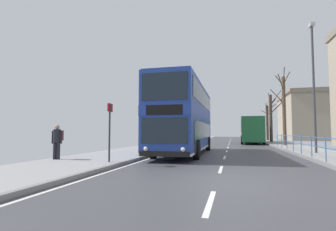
% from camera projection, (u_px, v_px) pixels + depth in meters
% --- Properties ---
extents(ground, '(15.80, 140.00, 0.20)m').
position_uv_depth(ground, '(192.00, 180.00, 7.58)').
color(ground, '#414146').
extents(double_decker_bus_main, '(2.76, 11.14, 4.50)m').
position_uv_depth(double_decker_bus_main, '(185.00, 118.00, 17.04)').
color(double_decker_bus_main, navy).
rests_on(double_decker_bus_main, ground).
extents(background_bus_far_lane, '(2.84, 9.86, 3.19)m').
position_uv_depth(background_bus_far_lane, '(251.00, 130.00, 32.38)').
color(background_bus_far_lane, '#19512D').
rests_on(background_bus_far_lane, ground).
extents(pedestrian_railing_far_kerb, '(0.05, 21.11, 1.09)m').
position_uv_depth(pedestrian_railing_far_kerb, '(311.00, 143.00, 13.33)').
color(pedestrian_railing_far_kerb, '#386BA8').
rests_on(pedestrian_railing_far_kerb, ground).
extents(pedestrian_with_backpack, '(0.55, 0.55, 1.66)m').
position_uv_depth(pedestrian_with_backpack, '(57.00, 139.00, 12.33)').
color(pedestrian_with_backpack, black).
rests_on(pedestrian_with_backpack, ground).
extents(bus_stop_sign_near, '(0.08, 0.44, 2.59)m').
position_uv_depth(bus_stop_sign_near, '(110.00, 125.00, 11.27)').
color(bus_stop_sign_near, '#2D2D33').
rests_on(bus_stop_sign_near, ground).
extents(street_lamp_far_side, '(0.28, 0.60, 8.41)m').
position_uv_depth(street_lamp_far_side, '(314.00, 78.00, 16.51)').
color(street_lamp_far_side, '#38383D').
rests_on(street_lamp_far_side, ground).
extents(bare_tree_far_00, '(2.30, 2.00, 7.63)m').
position_uv_depth(bare_tree_far_00, '(284.00, 108.00, 25.74)').
color(bare_tree_far_00, '#4C3D2D').
rests_on(bare_tree_far_00, ground).
extents(bare_tree_far_01, '(1.76, 1.68, 6.81)m').
position_uv_depth(bare_tree_far_01, '(271.00, 117.00, 33.90)').
color(bare_tree_far_01, '#423328').
rests_on(bare_tree_far_01, ground).
extents(bare_tree_far_02, '(2.31, 3.07, 5.77)m').
position_uv_depth(bare_tree_far_02, '(267.00, 122.00, 39.97)').
color(bare_tree_far_02, '#423328').
rests_on(bare_tree_far_02, ground).
extents(background_building_01, '(8.75, 13.58, 8.43)m').
position_uv_depth(background_building_01, '(309.00, 116.00, 45.95)').
color(background_building_01, gray).
rests_on(background_building_01, ground).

